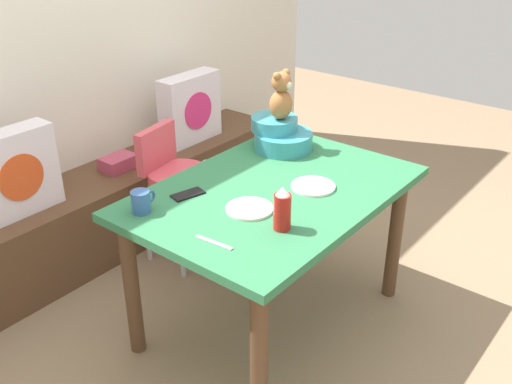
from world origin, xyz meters
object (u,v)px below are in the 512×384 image
(highchair, at_px, (177,177))
(dinner_plate_near, at_px, (250,209))
(coffee_mug, at_px, (141,202))
(pillow_floral_right, at_px, (190,109))
(infant_seat_teal, at_px, (280,135))
(book_stack, at_px, (118,163))
(dinner_plate_far, at_px, (313,186))
(teddy_bear, at_px, (281,96))
(pillow_floral_left, at_px, (13,174))
(ketchup_bottle, at_px, (282,209))
(dining_table, at_px, (273,209))
(cell_phone, at_px, (188,194))

(highchair, bearing_deg, dinner_plate_near, -113.55)
(coffee_mug, bearing_deg, dinner_plate_near, -49.64)
(pillow_floral_right, relative_size, infant_seat_teal, 1.33)
(book_stack, height_order, dinner_plate_far, dinner_plate_far)
(teddy_bear, bearing_deg, pillow_floral_left, 136.44)
(pillow_floral_right, xyz_separation_m, ketchup_bottle, (-0.94, -1.42, 0.15))
(pillow_floral_left, bearing_deg, ketchup_bottle, -77.44)
(ketchup_bottle, bearing_deg, dining_table, 42.42)
(cell_phone, bearing_deg, pillow_floral_right, -32.01)
(highchair, bearing_deg, cell_phone, -129.11)
(dinner_plate_near, xyz_separation_m, dinner_plate_far, (0.34, -0.09, 0.00))
(pillow_floral_right, relative_size, book_stack, 2.20)
(pillow_floral_right, height_order, ketchup_bottle, ketchup_bottle)
(book_stack, relative_size, dining_table, 0.15)
(pillow_floral_left, height_order, dinner_plate_near, pillow_floral_left)
(dinner_plate_near, relative_size, cell_phone, 1.39)
(infant_seat_teal, bearing_deg, highchair, 117.62)
(pillow_floral_right, relative_size, dinner_plate_near, 2.20)
(highchair, bearing_deg, ketchup_bottle, -111.27)
(book_stack, height_order, highchair, highchair)
(pillow_floral_left, height_order, pillow_floral_right, same)
(teddy_bear, bearing_deg, dinner_plate_near, -154.36)
(cell_phone, bearing_deg, highchair, -25.04)
(dinner_plate_far, height_order, cell_phone, dinner_plate_far)
(pillow_floral_right, relative_size, cell_phone, 3.06)
(teddy_bear, xyz_separation_m, cell_phone, (-0.68, 0.00, -0.27))
(book_stack, distance_m, highchair, 0.44)
(infant_seat_teal, relative_size, ketchup_bottle, 1.78)
(pillow_floral_left, relative_size, dinner_plate_near, 2.20)
(pillow_floral_right, height_order, coffee_mug, pillow_floral_right)
(infant_seat_teal, height_order, teddy_bear, teddy_bear)
(book_stack, bearing_deg, pillow_floral_right, -2.01)
(highchair, relative_size, infant_seat_teal, 2.39)
(pillow_floral_left, relative_size, cell_phone, 3.06)
(pillow_floral_right, bearing_deg, coffee_mug, -143.40)
(highchair, distance_m, infant_seat_teal, 0.64)
(pillow_floral_left, distance_m, book_stack, 0.68)
(highchair, bearing_deg, pillow_floral_left, 149.55)
(dinner_plate_near, bearing_deg, highchair, 66.45)
(book_stack, height_order, dinner_plate_near, dinner_plate_near)
(pillow_floral_left, xyz_separation_m, dinner_plate_near, (0.36, -1.22, 0.07))
(highchair, bearing_deg, book_stack, 96.42)
(book_stack, xyz_separation_m, dining_table, (-0.08, -1.20, 0.14))
(book_stack, bearing_deg, highchair, -83.58)
(ketchup_bottle, xyz_separation_m, dinner_plate_near, (0.04, 0.20, -0.08))
(dinner_plate_near, distance_m, dinner_plate_far, 0.35)
(infant_seat_teal, xyz_separation_m, coffee_mug, (-0.91, 0.04, -0.02))
(coffee_mug, relative_size, dinner_plate_near, 0.60)
(dinner_plate_far, bearing_deg, ketchup_bottle, -164.69)
(pillow_floral_right, relative_size, dining_table, 0.34)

